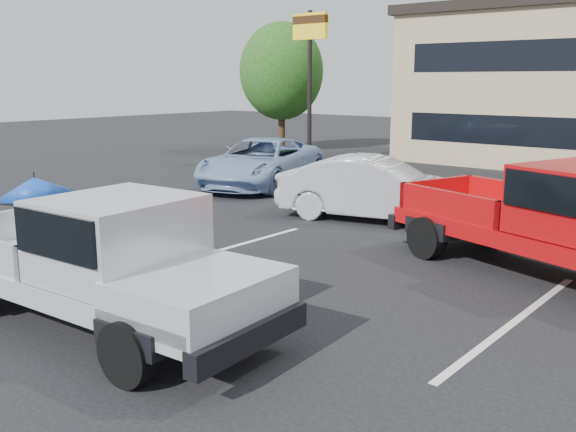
# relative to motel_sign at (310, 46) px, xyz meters

# --- Properties ---
(ground) EXTENTS (90.00, 90.00, 0.00)m
(ground) POSITION_rel_motel_sign_xyz_m (10.00, -14.00, -4.65)
(ground) COLOR black
(ground) RESTS_ON ground
(stripe_left) EXTENTS (0.12, 5.00, 0.01)m
(stripe_left) POSITION_rel_motel_sign_xyz_m (7.00, -12.00, -4.65)
(stripe_left) COLOR silver
(stripe_left) RESTS_ON ground
(stripe_right) EXTENTS (0.12, 5.00, 0.01)m
(stripe_right) POSITION_rel_motel_sign_xyz_m (13.00, -12.00, -4.65)
(stripe_right) COLOR silver
(stripe_right) RESTS_ON ground
(motel_sign) EXTENTS (1.60, 0.22, 6.00)m
(motel_sign) POSITION_rel_motel_sign_xyz_m (0.00, 0.00, 0.00)
(motel_sign) COLOR black
(motel_sign) RESTS_ON ground
(tree_left) EXTENTS (3.96, 3.96, 6.02)m
(tree_left) POSITION_rel_motel_sign_xyz_m (-4.00, 3.00, -0.92)
(tree_left) COLOR #332114
(tree_left) RESTS_ON ground
(silver_pickup) EXTENTS (5.81, 2.41, 2.06)m
(silver_pickup) POSITION_rel_motel_sign_xyz_m (8.89, -15.84, -3.60)
(silver_pickup) COLOR black
(silver_pickup) RESTS_ON ground
(red_pickup) EXTENTS (6.41, 3.87, 2.00)m
(red_pickup) POSITION_rel_motel_sign_xyz_m (13.02, -9.63, -3.56)
(red_pickup) COLOR black
(red_pickup) RESTS_ON ground
(silver_sedan) EXTENTS (4.91, 2.78, 1.53)m
(silver_sedan) POSITION_rel_motel_sign_xyz_m (7.82, -7.50, -3.89)
(silver_sedan) COLOR silver
(silver_sedan) RESTS_ON ground
(blue_suv) EXTENTS (4.02, 5.97, 1.52)m
(blue_suv) POSITION_rel_motel_sign_xyz_m (2.30, -5.48, -3.89)
(blue_suv) COLOR #869FC8
(blue_suv) RESTS_ON ground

